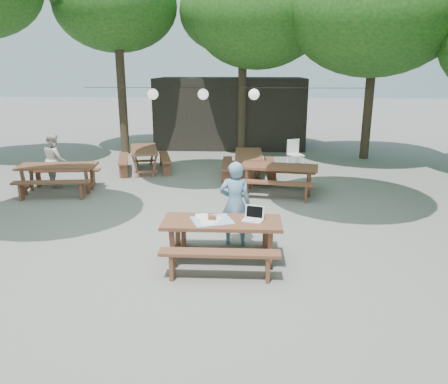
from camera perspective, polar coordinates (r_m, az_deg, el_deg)
ground at (r=8.71m, az=-5.05°, el=-5.84°), size 80.00×80.00×0.00m
pavilion at (r=18.60m, az=0.85°, el=10.39°), size 6.00×3.00×2.80m
main_picnic_table at (r=7.47m, az=-0.27°, el=-6.38°), size 2.00×1.58×0.75m
picnic_table_nw at (r=12.38m, az=-20.79°, el=1.68°), size 2.08×1.80×0.75m
picnic_table_ne at (r=11.59m, az=7.14°, el=1.70°), size 2.14×1.87×0.75m
picnic_table_far_w at (r=14.17m, az=-10.37°, el=4.19°), size 2.00×2.23×0.75m
picnic_table_far_e at (r=13.12m, az=3.23°, el=3.48°), size 1.61×2.01×0.75m
woman at (r=8.08m, az=1.44°, el=-1.54°), size 0.59×0.40×1.60m
second_person at (r=13.13m, az=-21.23°, el=3.99°), size 0.86×0.91×1.47m
plastic_chair at (r=14.85m, az=9.27°, el=4.27°), size 0.58×0.58×0.90m
laptop at (r=7.37m, az=3.88°, el=-3.20°), size 0.39×0.34×0.24m
tabletop_clutter at (r=7.35m, az=-1.62°, el=-3.63°), size 0.80×0.74×0.08m
paper_lanterns at (r=14.09m, az=-2.68°, el=12.65°), size 9.00×0.34×0.38m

